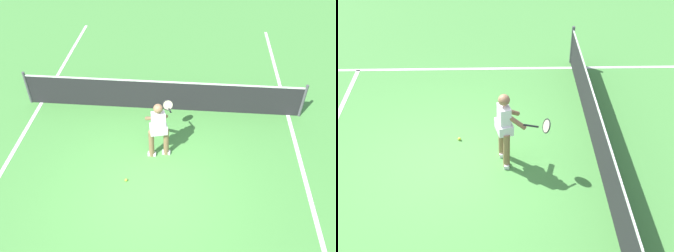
% 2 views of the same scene
% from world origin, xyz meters
% --- Properties ---
extents(ground_plane, '(23.69, 23.69, 0.00)m').
position_xyz_m(ground_plane, '(0.00, 0.00, 0.00)').
color(ground_plane, '#4C9342').
extents(sideline_left_marking, '(0.10, 16.22, 0.01)m').
position_xyz_m(sideline_left_marking, '(-3.57, 0.00, 0.00)').
color(sideline_left_marking, white).
rests_on(sideline_left_marking, ground).
extents(court_net, '(7.81, 0.08, 1.02)m').
position_xyz_m(court_net, '(0.00, 2.94, 0.48)').
color(court_net, '#4C4C51').
rests_on(court_net, ground).
extents(tennis_player, '(0.68, 1.06, 1.55)m').
position_xyz_m(tennis_player, '(0.10, 1.12, 0.85)').
color(tennis_player, '#8C6647').
rests_on(tennis_player, ground).
extents(tennis_ball_near, '(0.07, 0.07, 0.07)m').
position_xyz_m(tennis_ball_near, '(-0.57, 0.16, 0.03)').
color(tennis_ball_near, '#D1E533').
rests_on(tennis_ball_near, ground).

